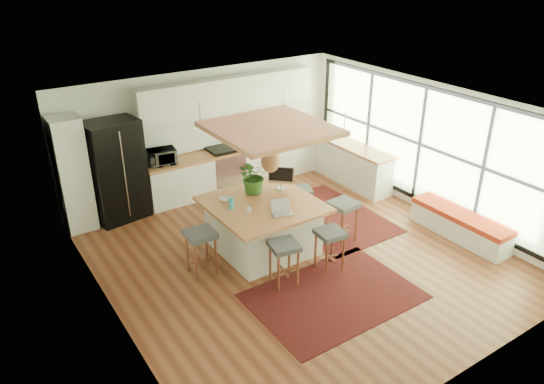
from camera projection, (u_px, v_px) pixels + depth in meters
floor at (297, 254)px, 9.29m from camera, size 7.00×7.00×0.00m
ceiling at (300, 109)px, 8.13m from camera, size 7.00×7.00×0.00m
wall_back at (204, 131)px, 11.34m from camera, size 6.50×0.00×6.50m
wall_front at (473, 291)px, 6.08m from camera, size 6.50×0.00×6.50m
wall_left at (108, 241)px, 7.09m from camera, size 0.00×7.00×7.00m
wall_right at (429, 149)px, 10.33m from camera, size 0.00×7.00×7.00m
window_wall at (428, 147)px, 10.30m from camera, size 0.10×6.20×2.60m
pantry at (72, 175)px, 9.73m from camera, size 0.55×0.60×2.25m
back_counter_base at (235, 168)px, 11.77m from camera, size 4.20×0.60×0.88m
back_counter_top at (234, 149)px, 11.57m from camera, size 4.24×0.64×0.05m
backsplash at (227, 127)px, 11.60m from camera, size 4.20×0.02×0.80m
upper_cabinets at (229, 93)px, 11.14m from camera, size 4.20×0.34×0.70m
range at (225, 168)px, 11.62m from camera, size 0.76×0.62×1.00m
right_counter_base at (348, 163)px, 12.07m from camera, size 0.60×2.50×0.88m
right_counter_top at (349, 144)px, 11.87m from camera, size 0.64×2.54×0.05m
window_bench at (460, 225)px, 9.76m from camera, size 0.52×2.00×0.50m
ceiling_panel at (270, 144)px, 8.56m from camera, size 1.86×1.86×0.80m
rug_near at (334, 296)px, 8.18m from camera, size 2.60×1.80×0.01m
rug_right at (329, 217)px, 10.55m from camera, size 1.80×2.60×0.01m
fridge at (116, 175)px, 10.21m from camera, size 1.12×0.94×2.05m
island at (263, 226)px, 9.29m from camera, size 1.85×1.85×0.93m
stool_near_left at (284, 265)px, 8.35m from camera, size 0.52×0.52×0.76m
stool_near_right at (329, 251)px, 8.73m from camera, size 0.48×0.48×0.75m
stool_right_front at (342, 223)px, 9.61m from camera, size 0.51×0.51×0.79m
stool_right_back at (300, 205)px, 10.29m from camera, size 0.55×0.55×0.72m
stool_left_side at (202, 254)px, 8.63m from camera, size 0.49×0.49×0.80m
laptop at (283, 208)px, 8.66m from camera, size 0.43×0.44×0.26m
monitor at (281, 176)px, 9.50m from camera, size 0.48×0.47×0.46m
microwave at (161, 155)px, 10.64m from camera, size 0.62×0.40×0.39m
island_plant at (254, 179)px, 9.37m from camera, size 0.65×0.72×0.53m
island_bowl at (225, 199)px, 9.16m from camera, size 0.25×0.25×0.05m
island_bottle_0 at (233, 204)px, 8.85m from camera, size 0.07×0.07×0.19m
island_bottle_1 at (248, 207)px, 8.74m from camera, size 0.07×0.07×0.19m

